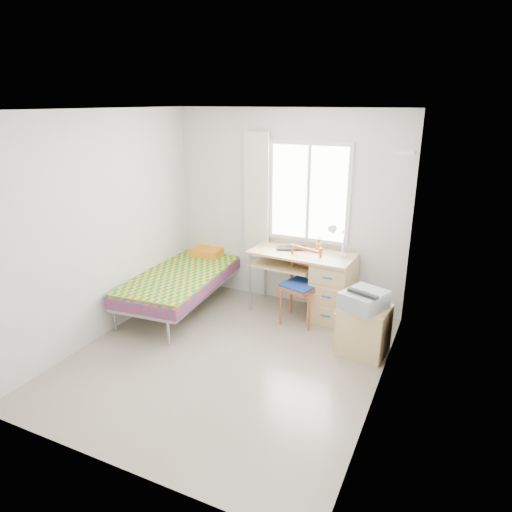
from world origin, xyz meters
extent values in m
plane|color=#BCAD93|center=(0.00, 0.00, 0.00)|extent=(3.50, 3.50, 0.00)
plane|color=white|center=(0.00, 0.00, 2.60)|extent=(3.50, 3.50, 0.00)
plane|color=silver|center=(0.00, 1.75, 1.30)|extent=(3.20, 0.00, 3.20)
plane|color=silver|center=(-1.60, 0.00, 1.30)|extent=(0.00, 3.50, 3.50)
plane|color=silver|center=(1.60, 0.00, 1.30)|extent=(0.00, 3.50, 3.50)
cube|color=white|center=(0.30, 1.73, 1.55)|extent=(1.10, 0.04, 1.30)
cube|color=white|center=(0.30, 1.72, 1.55)|extent=(1.00, 0.02, 1.20)
cube|color=white|center=(0.30, 1.72, 1.55)|extent=(0.04, 0.02, 1.20)
cube|color=beige|center=(-0.42, 1.68, 1.45)|extent=(0.35, 0.05, 1.70)
cube|color=white|center=(1.49, 1.40, 2.15)|extent=(0.20, 0.32, 0.03)
cube|color=#95989D|center=(-1.13, 0.89, 0.35)|extent=(1.09, 2.12, 0.06)
cube|color=red|center=(-1.13, 0.89, 0.43)|extent=(1.13, 2.14, 0.14)
cube|color=gold|center=(-1.13, 0.87, 0.51)|extent=(1.10, 2.02, 0.03)
cube|color=tan|center=(-1.13, 1.88, 0.62)|extent=(0.98, 0.13, 0.56)
cube|color=orange|center=(-1.18, 1.61, 0.58)|extent=(0.44, 0.38, 0.10)
cylinder|color=#95989D|center=(-1.52, -0.04, 0.16)|extent=(0.04, 0.04, 0.33)
cylinder|color=#95989D|center=(-0.74, 1.81, 0.16)|extent=(0.04, 0.04, 0.33)
cube|color=tan|center=(0.34, 1.43, 0.82)|extent=(1.36, 0.68, 0.03)
cube|color=tan|center=(0.77, 1.43, 0.40)|extent=(0.50, 0.61, 0.80)
cube|color=tan|center=(0.10, 1.43, 0.64)|extent=(0.84, 0.61, 0.02)
cylinder|color=#95989D|center=(-0.28, 1.18, 0.40)|extent=(0.03, 0.03, 0.80)
cylinder|color=#95989D|center=(-0.28, 1.69, 0.40)|extent=(0.03, 0.03, 0.80)
cube|color=#983A1D|center=(0.42, 1.17, 0.47)|extent=(0.52, 0.52, 0.04)
cube|color=navy|center=(0.42, 1.17, 0.50)|extent=(0.49, 0.49, 0.04)
cube|color=#983A1D|center=(0.42, 1.35, 0.76)|extent=(0.36, 0.14, 0.41)
cylinder|color=#983A1D|center=(0.23, 0.98, 0.23)|extent=(0.03, 0.03, 0.47)
cylinder|color=#983A1D|center=(0.61, 1.35, 0.48)|extent=(0.04, 0.04, 0.95)
cube|color=tan|center=(1.32, 0.74, 0.28)|extent=(0.56, 0.51, 0.56)
cube|color=tan|center=(1.06, 0.74, 0.41)|extent=(0.05, 0.42, 0.20)
cube|color=tan|center=(1.06, 0.74, 0.17)|extent=(0.05, 0.42, 0.20)
cube|color=#AAADB2|center=(1.30, 0.71, 0.65)|extent=(0.53, 0.56, 0.19)
cube|color=black|center=(1.30, 0.71, 0.75)|extent=(0.42, 0.46, 0.02)
imported|color=black|center=(0.19, 1.46, 0.85)|extent=(0.46, 0.39, 0.03)
cylinder|color=orange|center=(0.50, 1.60, 0.88)|extent=(0.08, 0.08, 0.10)
cylinder|color=white|center=(0.85, 1.50, 0.85)|extent=(0.11, 0.11, 0.03)
cylinder|color=white|center=(0.85, 1.50, 1.01)|extent=(0.02, 0.13, 0.30)
cylinder|color=white|center=(0.83, 1.42, 1.16)|extent=(0.14, 0.26, 0.12)
cone|color=white|center=(0.75, 1.32, 1.19)|extent=(0.16, 0.17, 0.14)
imported|color=gray|center=(0.10, 1.41, 0.59)|extent=(0.22, 0.28, 0.02)
camera|label=1|loc=(2.14, -3.84, 2.68)|focal=32.00mm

